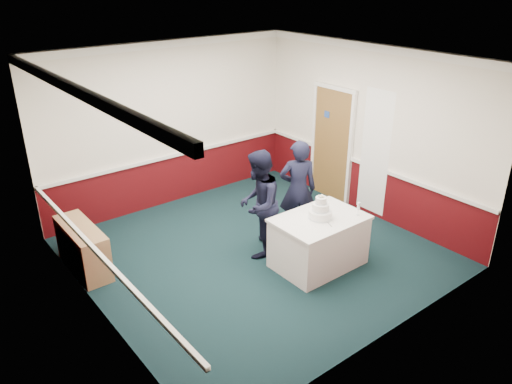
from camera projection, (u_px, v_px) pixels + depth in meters
ground at (255, 252)px, 7.88m from camera, size 5.00×5.00×0.00m
room_shell at (235, 122)px, 7.56m from camera, size 5.00×5.00×3.00m
sideboard at (83, 248)px, 7.32m from camera, size 0.41×1.20×0.70m
cake_table at (319, 241)px, 7.40m from camera, size 1.32×0.92×0.79m
wedding_cake at (320, 211)px, 7.20m from camera, size 0.35×0.35×0.36m
cake_knife at (329, 223)px, 7.08m from camera, size 0.09×0.21×0.00m
champagne_flute at (359, 207)px, 7.27m from camera, size 0.05×0.05×0.21m
person_man at (259, 204)px, 7.54m from camera, size 1.04×1.01×1.69m
person_woman at (298, 190)px, 8.06m from camera, size 0.73×0.67×1.67m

